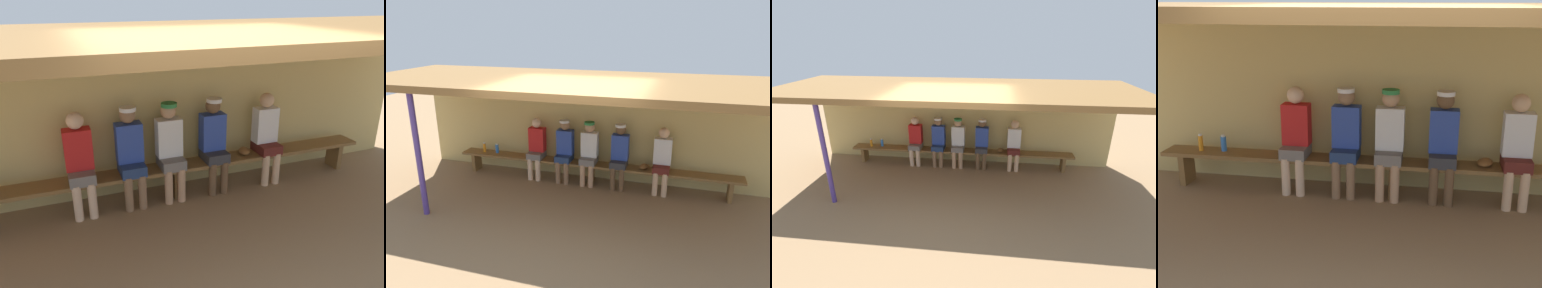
# 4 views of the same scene
# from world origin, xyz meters

# --- Properties ---
(ground_plane) EXTENTS (24.00, 24.00, 0.00)m
(ground_plane) POSITION_xyz_m (0.00, 0.00, 0.00)
(ground_plane) COLOR #8C6D4C
(back_wall) EXTENTS (8.00, 0.20, 2.20)m
(back_wall) POSITION_xyz_m (0.00, 2.00, 1.10)
(back_wall) COLOR tan
(back_wall) RESTS_ON ground
(dugout_roof) EXTENTS (8.00, 2.80, 0.12)m
(dugout_roof) POSITION_xyz_m (0.00, 0.70, 2.26)
(dugout_roof) COLOR brown
(dugout_roof) RESTS_ON back_wall
(bench) EXTENTS (6.00, 0.36, 0.46)m
(bench) POSITION_xyz_m (0.00, 1.55, 0.39)
(bench) COLOR brown
(bench) RESTS_ON ground
(player_shirtless_tan) EXTENTS (0.34, 0.42, 1.34)m
(player_shirtless_tan) POSITION_xyz_m (1.44, 1.55, 0.73)
(player_shirtless_tan) COLOR #591E19
(player_shirtless_tan) RESTS_ON ground
(player_with_sunglasses) EXTENTS (0.34, 0.42, 1.34)m
(player_with_sunglasses) POSITION_xyz_m (-0.05, 1.55, 0.75)
(player_with_sunglasses) COLOR slate
(player_with_sunglasses) RESTS_ON ground
(player_near_post) EXTENTS (0.34, 0.42, 1.34)m
(player_near_post) POSITION_xyz_m (0.59, 1.55, 0.75)
(player_near_post) COLOR #333338
(player_near_post) RESTS_ON ground
(player_in_red) EXTENTS (0.34, 0.42, 1.34)m
(player_in_red) POSITION_xyz_m (-0.59, 1.55, 0.75)
(player_in_red) COLOR navy
(player_in_red) RESTS_ON ground
(player_rightmost) EXTENTS (0.34, 0.42, 1.34)m
(player_rightmost) POSITION_xyz_m (-1.23, 1.55, 0.73)
(player_rightmost) COLOR slate
(player_rightmost) RESTS_ON ground
(baseball_glove_dark_brown) EXTENTS (0.25, 0.29, 0.09)m
(baseball_glove_dark_brown) POSITION_xyz_m (1.09, 1.57, 0.51)
(baseball_glove_dark_brown) COLOR brown
(baseball_glove_dark_brown) RESTS_ON bench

